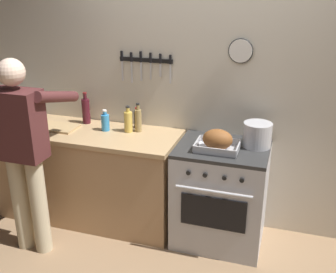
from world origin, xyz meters
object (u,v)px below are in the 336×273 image
Objects in this scene: person_cook at (23,146)px; roasting_pan at (217,141)px; stove at (220,194)px; bottle_vinegar at (138,120)px; bottle_wine_red at (86,110)px; bottle_soy_sauce at (137,119)px; cutting_board at (58,127)px; bottle_dish_soap at (105,122)px; stock_pot at (257,135)px; bottle_cooking_oil at (128,121)px.

roasting_pan is at bearing -71.79° from person_cook.
bottle_vinegar reaches higher than stove.
person_cook reaches higher than bottle_wine_red.
bottle_vinegar reaches higher than roasting_pan.
stove is 1.02m from bottle_soy_sauce.
bottle_soy_sauce reaches higher than stove.
roasting_pan is 1.33× the size of bottle_vinegar.
cutting_board is 0.74m from bottle_soy_sauce.
bottle_wine_red is (0.19, 0.21, 0.12)m from cutting_board.
person_cook is at bearing -121.66° from bottle_dish_soap.
bottle_dish_soap is at bearing 176.91° from stove.
cutting_board is at bearing -176.06° from stock_pot.
bottle_soy_sauce is (-0.82, 0.30, 0.00)m from roasting_pan.
stove is at bearing 0.96° from cutting_board.
stove is 0.99m from bottle_vinegar.
roasting_pan is at bearing -11.71° from bottle_cooking_oil.
stock_pot is (1.77, 0.69, 0.05)m from person_cook.
cutting_board is (-1.81, -0.12, -0.09)m from stock_pot.
bottle_dish_soap is at bearing -32.62° from person_cook.
bottle_soy_sauce is at bearing 118.60° from bottle_vinegar.
bottle_cooking_oil is (-0.04, -0.12, 0.02)m from bottle_soy_sauce.
stove is 4.58× the size of bottle_dish_soap.
bottle_cooking_oil reaches higher than roasting_pan.
bottle_vinegar is (0.70, 0.72, 0.06)m from person_cook.
bottle_dish_soap is (-0.30, -0.07, -0.03)m from bottle_vinegar.
roasting_pan is 0.87m from bottle_soy_sauce.
bottle_dish_soap is at bearing -167.03° from bottle_vinegar.
bottle_wine_red reaches higher than bottle_soy_sauce.
bottle_wine_red is at bearing 172.11° from stove.
roasting_pan is 0.87m from bottle_cooking_oil.
person_cook is 0.77m from bottle_dish_soap.
stove is 2.50× the size of cutting_board.
stock_pot is (0.26, 0.10, 0.55)m from stove.
stock_pot is 0.97× the size of bottle_cooking_oil.
person_cook is 4.61× the size of cutting_board.
bottle_vinegar is (0.05, -0.09, 0.03)m from bottle_soy_sauce.
person_cook reaches higher than roasting_pan.
bottle_cooking_oil reaches higher than stove.
stove is 1.05m from bottle_cooking_oil.
bottle_cooking_oil is 0.22m from bottle_dish_soap.
roasting_pan is 1.76× the size of bottle_soy_sauce.
bottle_vinegar is (-0.80, 0.13, 0.56)m from stove.
bottle_cooking_oil reaches higher than cutting_board.
stock_pot reaches higher than stove.
stove is 3.70× the size of bottle_cooking_oil.
bottle_cooking_oil is at bearing -156.39° from bottle_vinegar.
bottle_wine_red is 1.25× the size of bottle_cooking_oil.
person_cook is 1.01m from bottle_vinegar.
bottle_soy_sauce reaches higher than cutting_board.
bottle_soy_sauce is 0.29m from bottle_dish_soap.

